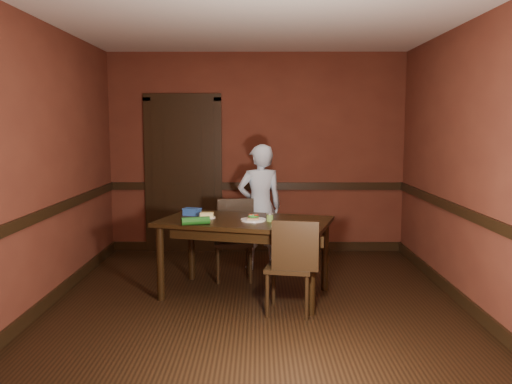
{
  "coord_description": "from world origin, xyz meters",
  "views": [
    {
      "loc": [
        0.03,
        -5.12,
        1.72
      ],
      "look_at": [
        0.0,
        0.35,
        1.05
      ],
      "focal_mm": 38.0,
      "sensor_mm": 36.0,
      "label": 1
    }
  ],
  "objects_px": {
    "chair_near": "(290,265)",
    "chair_far": "(233,240)",
    "sauce_jar": "(270,217)",
    "food_tub": "(192,212)",
    "person": "(260,207)",
    "dining_table": "(245,257)",
    "sandwich_plate": "(253,219)",
    "cheese_saucer": "(207,216)"
  },
  "relations": [
    {
      "from": "sandwich_plate",
      "to": "person",
      "type": "bearing_deg",
      "value": 86.49
    },
    {
      "from": "food_tub",
      "to": "person",
      "type": "bearing_deg",
      "value": 66.46
    },
    {
      "from": "chair_far",
      "to": "chair_near",
      "type": "relative_size",
      "value": 1.0
    },
    {
      "from": "food_tub",
      "to": "sandwich_plate",
      "type": "bearing_deg",
      "value": -8.44
    },
    {
      "from": "cheese_saucer",
      "to": "chair_near",
      "type": "bearing_deg",
      "value": -36.69
    },
    {
      "from": "chair_far",
      "to": "food_tub",
      "type": "xyz_separation_m",
      "value": [
        -0.42,
        -0.31,
        0.37
      ]
    },
    {
      "from": "chair_far",
      "to": "sauce_jar",
      "type": "height_order",
      "value": "chair_far"
    },
    {
      "from": "chair_far",
      "to": "food_tub",
      "type": "relative_size",
      "value": 4.34
    },
    {
      "from": "person",
      "to": "sandwich_plate",
      "type": "relative_size",
      "value": 5.93
    },
    {
      "from": "chair_near",
      "to": "sauce_jar",
      "type": "height_order",
      "value": "chair_near"
    },
    {
      "from": "dining_table",
      "to": "sandwich_plate",
      "type": "xyz_separation_m",
      "value": [
        0.08,
        -0.07,
        0.41
      ]
    },
    {
      "from": "chair_far",
      "to": "cheese_saucer",
      "type": "relative_size",
      "value": 4.98
    },
    {
      "from": "sandwich_plate",
      "to": "sauce_jar",
      "type": "relative_size",
      "value": 3.09
    },
    {
      "from": "chair_far",
      "to": "cheese_saucer",
      "type": "distance_m",
      "value": 0.65
    },
    {
      "from": "sandwich_plate",
      "to": "food_tub",
      "type": "relative_size",
      "value": 1.23
    },
    {
      "from": "chair_near",
      "to": "cheese_saucer",
      "type": "relative_size",
      "value": 4.99
    },
    {
      "from": "dining_table",
      "to": "person",
      "type": "xyz_separation_m",
      "value": [
        0.15,
        1.05,
        0.36
      ]
    },
    {
      "from": "dining_table",
      "to": "sauce_jar",
      "type": "bearing_deg",
      "value": -9.71
    },
    {
      "from": "sauce_jar",
      "to": "cheese_saucer",
      "type": "relative_size",
      "value": 0.46
    },
    {
      "from": "dining_table",
      "to": "chair_far",
      "type": "relative_size",
      "value": 1.87
    },
    {
      "from": "chair_near",
      "to": "sauce_jar",
      "type": "relative_size",
      "value": 10.89
    },
    {
      "from": "chair_far",
      "to": "cheese_saucer",
      "type": "height_order",
      "value": "chair_far"
    },
    {
      "from": "chair_near",
      "to": "person",
      "type": "xyz_separation_m",
      "value": [
        -0.27,
        1.57,
        0.31
      ]
    },
    {
      "from": "sandwich_plate",
      "to": "cheese_saucer",
      "type": "distance_m",
      "value": 0.5
    },
    {
      "from": "sandwich_plate",
      "to": "cheese_saucer",
      "type": "bearing_deg",
      "value": 161.4
    },
    {
      "from": "chair_near",
      "to": "person",
      "type": "relative_size",
      "value": 0.59
    },
    {
      "from": "chair_near",
      "to": "person",
      "type": "bearing_deg",
      "value": -69.37
    },
    {
      "from": "cheese_saucer",
      "to": "sauce_jar",
      "type": "bearing_deg",
      "value": -18.01
    },
    {
      "from": "person",
      "to": "cheese_saucer",
      "type": "bearing_deg",
      "value": 45.77
    },
    {
      "from": "chair_near",
      "to": "chair_far",
      "type": "bearing_deg",
      "value": -51.51
    },
    {
      "from": "food_tub",
      "to": "dining_table",
      "type": "bearing_deg",
      "value": -6.09
    },
    {
      "from": "dining_table",
      "to": "sauce_jar",
      "type": "distance_m",
      "value": 0.51
    },
    {
      "from": "dining_table",
      "to": "cheese_saucer",
      "type": "bearing_deg",
      "value": -176.66
    },
    {
      "from": "chair_near",
      "to": "food_tub",
      "type": "relative_size",
      "value": 4.34
    },
    {
      "from": "chair_far",
      "to": "sandwich_plate",
      "type": "height_order",
      "value": "chair_far"
    },
    {
      "from": "chair_near",
      "to": "food_tub",
      "type": "bearing_deg",
      "value": -27.4
    },
    {
      "from": "sauce_jar",
      "to": "chair_near",
      "type": "bearing_deg",
      "value": -66.33
    },
    {
      "from": "cheese_saucer",
      "to": "chair_far",
      "type": "bearing_deg",
      "value": 62.79
    },
    {
      "from": "sauce_jar",
      "to": "food_tub",
      "type": "bearing_deg",
      "value": 154.92
    },
    {
      "from": "chair_far",
      "to": "chair_near",
      "type": "bearing_deg",
      "value": -68.19
    },
    {
      "from": "chair_far",
      "to": "dining_table",
      "type": "bearing_deg",
      "value": -81.43
    },
    {
      "from": "sandwich_plate",
      "to": "cheese_saucer",
      "type": "height_order",
      "value": "sandwich_plate"
    }
  ]
}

